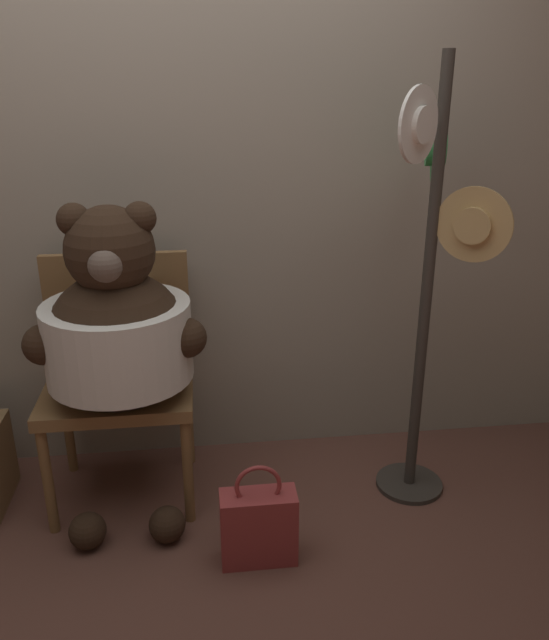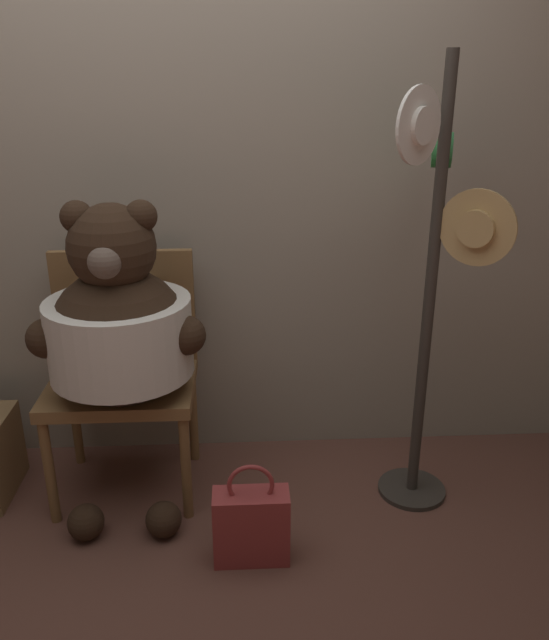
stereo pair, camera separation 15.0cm
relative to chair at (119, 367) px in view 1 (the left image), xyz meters
The scene contains 6 objects.
ground_plane 0.68m from the chair, 58.72° to the right, with size 14.00×14.00×0.00m, color brown.
wall_back 0.82m from the chair, 54.76° to the left, with size 8.00×0.10×2.57m.
chair is the anchor object (origin of this frame).
teddy_bear 0.26m from the chair, 79.37° to the right, with size 0.65×0.58×1.24m.
hat_display_rack 1.29m from the chair, ahead, with size 0.45×0.48×1.72m.
handbag_on_ground 0.84m from the chair, 46.55° to the right, with size 0.27×0.12×0.40m.
Camera 1 is at (0.13, -1.99, 1.63)m, focal length 35.00 mm.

